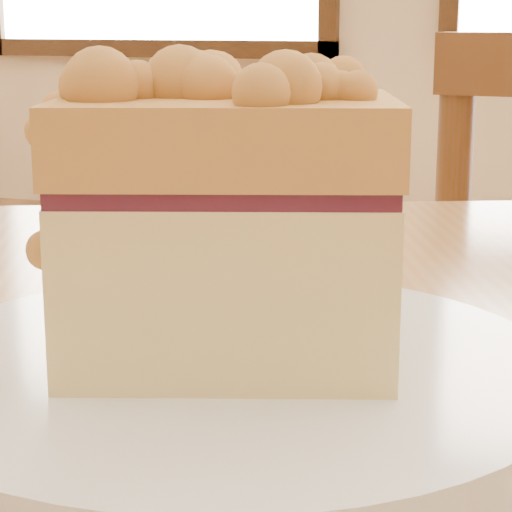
# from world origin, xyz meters

# --- Properties ---
(plate) EXTENTS (0.24, 0.24, 0.02)m
(plate) POSITION_xyz_m (0.00, 0.00, 0.76)
(plate) COLOR white
(plate) RESTS_ON cafe_table_main
(cake_slice) EXTENTS (0.14, 0.12, 0.11)m
(cake_slice) POSITION_xyz_m (-0.00, 0.00, 0.82)
(cake_slice) COLOR #F5E48A
(cake_slice) RESTS_ON plate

